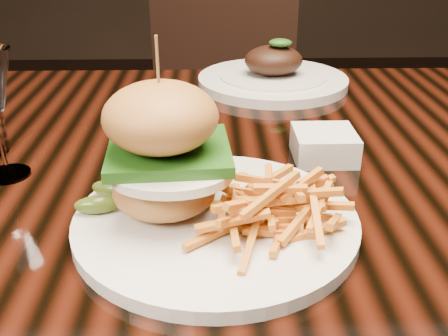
{
  "coord_description": "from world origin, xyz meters",
  "views": [
    {
      "loc": [
        -0.08,
        -0.67,
        1.06
      ],
      "look_at": [
        -0.06,
        -0.16,
        0.81
      ],
      "focal_mm": 42.0,
      "sensor_mm": 36.0,
      "label": 1
    }
  ],
  "objects_px": {
    "dining_table": "(264,203)",
    "far_dish": "(273,76)",
    "chair_far": "(219,98)",
    "burger_plate": "(204,184)"
  },
  "relations": [
    {
      "from": "dining_table",
      "to": "far_dish",
      "type": "relative_size",
      "value": 5.47
    },
    {
      "from": "dining_table",
      "to": "chair_far",
      "type": "height_order",
      "value": "chair_far"
    },
    {
      "from": "dining_table",
      "to": "chair_far",
      "type": "relative_size",
      "value": 1.68
    },
    {
      "from": "burger_plate",
      "to": "far_dish",
      "type": "relative_size",
      "value": 1.04
    },
    {
      "from": "dining_table",
      "to": "far_dish",
      "type": "bearing_deg",
      "value": 82.05
    },
    {
      "from": "dining_table",
      "to": "burger_plate",
      "type": "bearing_deg",
      "value": -114.73
    },
    {
      "from": "burger_plate",
      "to": "chair_far",
      "type": "xyz_separation_m",
      "value": [
        0.03,
        1.07,
        -0.26
      ]
    },
    {
      "from": "burger_plate",
      "to": "far_dish",
      "type": "height_order",
      "value": "burger_plate"
    },
    {
      "from": "dining_table",
      "to": "chair_far",
      "type": "distance_m",
      "value": 0.9
    },
    {
      "from": "burger_plate",
      "to": "chair_far",
      "type": "height_order",
      "value": "burger_plate"
    }
  ]
}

